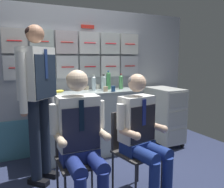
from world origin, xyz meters
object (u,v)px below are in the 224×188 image
folding_chair_right (131,142)px  crew_member_standing (38,89)px  crew_member_left (81,135)px  crew_member_right (142,131)px  service_trolley (164,114)px  snack_banana (59,91)px  water_bottle_clear (104,83)px  folding_chair_left (77,150)px  paper_cup_tan (86,88)px

folding_chair_right → crew_member_standing: crew_member_standing is taller
crew_member_left → crew_member_right: crew_member_left is taller
service_trolley → crew_member_right: crew_member_right is taller
snack_banana → water_bottle_clear: bearing=-2.5°
water_bottle_clear → crew_member_standing: bearing=-153.9°
snack_banana → folding_chair_left: bearing=-96.2°
snack_banana → service_trolley: bearing=-7.4°
service_trolley → paper_cup_tan: bearing=164.7°
folding_chair_left → crew_member_standing: crew_member_standing is taller
folding_chair_left → crew_member_right: (0.61, -0.22, 0.16)m
folding_chair_right → snack_banana: 1.33m
folding_chair_right → crew_member_left: bearing=-170.8°
folding_chair_right → crew_member_right: (0.03, -0.16, 0.16)m
folding_chair_left → snack_banana: size_ratio=5.02×
paper_cup_tan → crew_member_right: bearing=-88.5°
service_trolley → crew_member_standing: crew_member_standing is taller
folding_chair_left → crew_member_left: (-0.01, -0.16, 0.20)m
crew_member_right → water_bottle_clear: bearing=82.2°
service_trolley → crew_member_standing: (-2.04, -0.32, 0.58)m
folding_chair_left → water_bottle_clear: size_ratio=3.68×
crew_member_left → service_trolley: bearing=30.4°
paper_cup_tan → snack_banana: 0.46m
crew_member_right → snack_banana: bearing=109.8°
folding_chair_left → folding_chair_right: 0.58m
crew_member_standing → snack_banana: size_ratio=10.28×
service_trolley → snack_banana: snack_banana is taller
paper_cup_tan → snack_banana: (-0.45, -0.12, -0.01)m
crew_member_right → paper_cup_tan: 1.49m
folding_chair_left → crew_member_right: 0.66m
crew_member_standing → snack_banana: 0.66m
service_trolley → folding_chair_right: 1.55m
service_trolley → water_bottle_clear: (-1.01, 0.19, 0.55)m
crew_member_left → paper_cup_tan: crew_member_left is taller
service_trolley → folding_chair_right: size_ratio=1.08×
folding_chair_left → water_bottle_clear: 1.44m
folding_chair_left → crew_member_left: bearing=-92.7°
folding_chair_left → crew_member_standing: bearing=112.9°
water_bottle_clear → paper_cup_tan: size_ratio=3.21×
crew_member_right → crew_member_standing: (-0.85, 0.81, 0.38)m
crew_member_right → paper_cup_tan: bearing=91.5°
crew_member_left → snack_banana: crew_member_left is taller
folding_chair_left → snack_banana: (0.12, 1.12, 0.42)m
crew_member_left → crew_member_right: 0.62m
snack_banana → crew_member_right: bearing=-70.2°
crew_member_right → snack_banana: 1.45m
service_trolley → crew_member_right: bearing=-136.7°
crew_member_left → paper_cup_tan: (0.57, 1.39, 0.24)m
service_trolley → snack_banana: size_ratio=5.42×
crew_member_right → water_bottle_clear: crew_member_right is taller
crew_member_right → snack_banana: crew_member_right is taller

